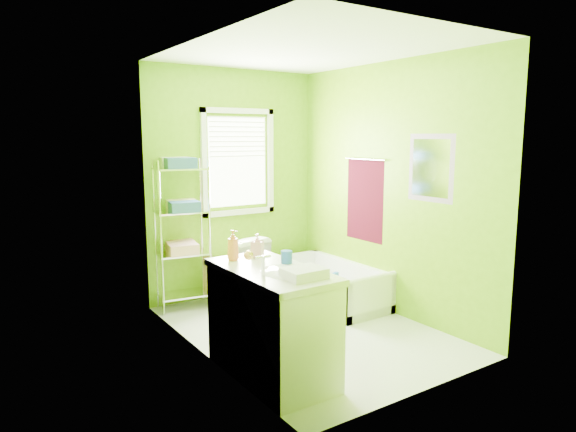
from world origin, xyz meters
TOP-DOWN VIEW (x-y plane):
  - ground at (0.00, 0.00)m, footprint 2.90×2.90m
  - room_envelope at (0.00, 0.00)m, footprint 2.14×2.94m
  - window at (0.05, 1.42)m, footprint 0.92×0.05m
  - door at (-1.04, -1.00)m, footprint 0.09×0.80m
  - right_wall_decor at (1.04, -0.02)m, footprint 0.04×1.48m
  - bathtub at (0.72, 0.53)m, footprint 0.66×1.41m
  - toilet at (-0.23, 1.04)m, footprint 0.58×0.84m
  - vanity at (-0.77, -0.62)m, footprint 0.58×1.14m
  - wire_shelf_unit at (-0.71, 1.27)m, footprint 0.58×0.47m

SIDE VIEW (x-z plane):
  - ground at x=0.00m, z-range 0.00..0.00m
  - bathtub at x=0.72m, z-range -0.08..0.37m
  - toilet at x=-0.23m, z-range 0.00..0.79m
  - vanity at x=-0.77m, z-range -0.10..1.01m
  - wire_shelf_unit at x=-0.71m, z-range 0.18..1.81m
  - door at x=-1.04m, z-range 0.00..2.00m
  - right_wall_decor at x=1.04m, z-range 0.74..1.91m
  - room_envelope at x=0.00m, z-range 0.24..2.86m
  - window at x=0.05m, z-range 1.00..2.22m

